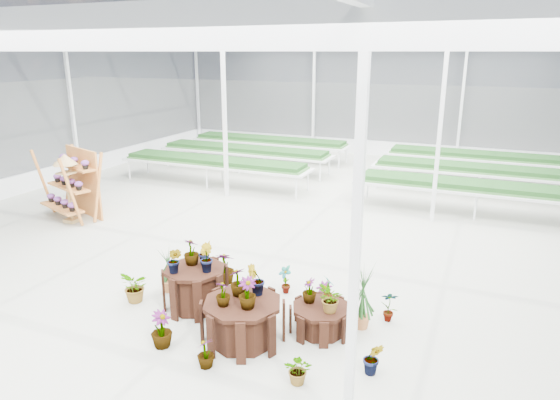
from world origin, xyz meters
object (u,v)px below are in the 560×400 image
at_px(plinth_low, 321,319).
at_px(shelf_rack, 70,185).
at_px(bird_table, 68,188).
at_px(plinth_tall, 196,288).
at_px(plinth_mid, 243,321).

bearing_deg(plinth_low, shelf_rack, 160.58).
xyz_separation_m(plinth_low, bird_table, (-7.54, 2.47, 0.67)).
xyz_separation_m(plinth_tall, plinth_mid, (1.20, -0.60, -0.04)).
height_order(plinth_mid, shelf_rack, shelf_rack).
bearing_deg(plinth_low, plinth_mid, -145.01).
relative_size(plinth_tall, plinth_low, 1.12).
bearing_deg(shelf_rack, plinth_mid, -7.19).
relative_size(plinth_mid, shelf_rack, 0.68).
bearing_deg(shelf_rack, plinth_low, 0.34).
distance_m(plinth_mid, plinth_low, 1.23).
bearing_deg(plinth_tall, plinth_mid, -26.57).
distance_m(plinth_tall, bird_table, 5.95).
height_order(plinth_mid, bird_table, bird_table).
bearing_deg(plinth_low, bird_table, 161.89).
distance_m(plinth_mid, bird_table, 7.29).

